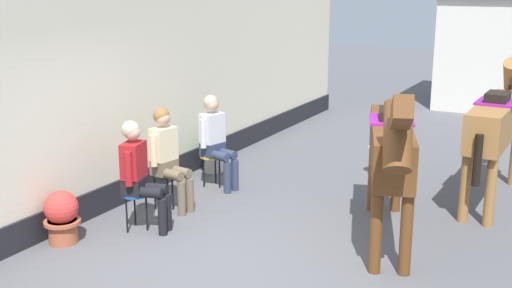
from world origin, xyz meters
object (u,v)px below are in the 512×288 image
at_px(seated_visitor_far, 215,137).
at_px(flower_planter_farthest, 213,151).
at_px(spare_stool_white, 378,150).
at_px(saddled_horse_near, 391,148).
at_px(seated_visitor_near, 139,170).
at_px(saddled_horse_far, 498,119).
at_px(seated_visitor_middle, 167,153).
at_px(flower_planter_inner_near, 62,216).

distance_m(seated_visitor_far, flower_planter_farthest, 0.93).
bearing_deg(spare_stool_white, saddled_horse_near, -69.97).
height_order(seated_visitor_far, saddled_horse_near, saddled_horse_near).
distance_m(seated_visitor_far, saddled_horse_near, 3.00).
xyz_separation_m(seated_visitor_near, saddled_horse_far, (3.64, 3.28, 0.38)).
relative_size(saddled_horse_near, spare_stool_white, 6.25).
bearing_deg(saddled_horse_near, seated_visitor_far, 164.33).
relative_size(seated_visitor_near, seated_visitor_far, 1.00).
bearing_deg(flower_planter_farthest, spare_stool_white, 24.16).
height_order(saddled_horse_near, saddled_horse_far, same).
height_order(seated_visitor_middle, seated_visitor_far, same).
relative_size(seated_visitor_near, flower_planter_farthest, 2.17).
bearing_deg(seated_visitor_near, saddled_horse_far, 41.99).
relative_size(saddled_horse_near, saddled_horse_far, 0.96).
bearing_deg(seated_visitor_middle, flower_planter_farthest, 102.40).
relative_size(seated_visitor_middle, flower_planter_inner_near, 2.17).
bearing_deg(seated_visitor_far, saddled_horse_far, 20.55).
bearing_deg(seated_visitor_middle, seated_visitor_near, -79.05).
bearing_deg(seated_visitor_middle, saddled_horse_near, 5.60).
bearing_deg(seated_visitor_far, seated_visitor_near, -87.69).
bearing_deg(flower_planter_inner_near, seated_visitor_near, 52.60).
bearing_deg(spare_stool_white, flower_planter_farthest, -155.84).
height_order(seated_visitor_near, seated_visitor_middle, same).
relative_size(saddled_horse_far, spare_stool_white, 6.52).
xyz_separation_m(seated_visitor_near, seated_visitor_middle, (-0.15, 0.79, 0.00)).
height_order(seated_visitor_near, saddled_horse_far, saddled_horse_far).
xyz_separation_m(seated_visitor_far, flower_planter_farthest, (-0.46, 0.67, -0.44)).
bearing_deg(flower_planter_inner_near, flower_planter_farthest, 89.45).
bearing_deg(saddled_horse_far, flower_planter_inner_near, -136.30).
distance_m(seated_visitor_near, spare_stool_white, 4.10).
bearing_deg(saddled_horse_near, flower_planter_farthest, 156.15).
xyz_separation_m(saddled_horse_near, flower_planter_inner_near, (-3.36, -1.83, -0.82)).
distance_m(seated_visitor_middle, saddled_horse_near, 2.98).
distance_m(seated_visitor_middle, flower_planter_farthest, 1.86).
height_order(seated_visitor_far, flower_planter_inner_near, seated_visitor_far).
xyz_separation_m(seated_visitor_middle, saddled_horse_far, (3.79, 2.49, 0.38)).
height_order(seated_visitor_middle, flower_planter_farthest, seated_visitor_middle).
xyz_separation_m(seated_visitor_far, flower_planter_inner_near, (-0.50, -2.63, -0.44)).
xyz_separation_m(seated_visitor_near, seated_visitor_far, (-0.08, 1.88, 0.00)).
distance_m(saddled_horse_far, flower_planter_farthest, 4.32).
xyz_separation_m(seated_visitor_middle, seated_visitor_far, (0.08, 1.09, 0.00)).
xyz_separation_m(seated_visitor_far, spare_stool_white, (1.94, 1.75, -0.38)).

